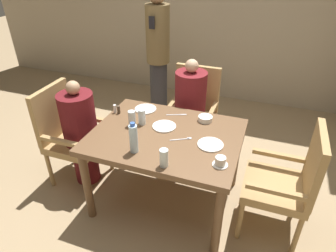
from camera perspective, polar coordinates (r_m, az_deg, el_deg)
The scene contains 22 objects.
ground_plane at distance 2.95m, azimuth -0.33°, elevation -13.58°, with size 16.00×16.00×0.00m, color #9E8460.
wall_back at distance 4.48m, azimuth 11.22°, elevation 22.13°, with size 8.00×0.06×2.80m.
dining_table at distance 2.54m, azimuth -0.37°, elevation -3.29°, with size 1.23×0.95×0.73m.
chair_left_side at distance 3.04m, azimuth -18.43°, elevation -1.13°, with size 0.49×0.49×0.98m.
diner_in_left_chair at distance 2.94m, azimuth -16.26°, elevation -1.25°, with size 0.32×0.32×1.08m.
chair_far_side at distance 3.30m, azimuth 4.85°, elevation 3.24°, with size 0.49×0.49×0.98m.
diner_in_far_chair at distance 3.15m, azimuth 4.18°, elevation 2.97°, with size 0.32×0.32×1.14m.
chair_right_side at distance 2.51m, azimuth 21.98°, elevation -9.56°, with size 0.49×0.49×0.98m.
standing_host at distance 3.83m, azimuth -1.90°, elevation 13.78°, with size 0.29×0.33×1.72m.
plate_main_left at distance 2.86m, azimuth -4.29°, elevation 3.25°, with size 0.20×0.20×0.01m.
plate_main_right at distance 2.58m, azimuth -0.72°, elevation -0.06°, with size 0.20×0.20×0.01m.
plate_dessert_center at distance 2.37m, azimuth 8.08°, elevation -3.52°, with size 0.20×0.20×0.01m.
teacup_with_saucer at distance 2.16m, azimuth 9.93°, elevation -6.72°, with size 0.11×0.11×0.07m.
bowl_small at distance 2.68m, azimuth 7.12°, elevation 1.41°, with size 0.13×0.13×0.05m.
water_bottle at distance 2.23m, azimuth -6.59°, elevation -2.36°, with size 0.06×0.06×0.25m.
glass_tall_near at distance 2.58m, azimuth -6.89°, elevation 1.45°, with size 0.06×0.06×0.14m.
glass_tall_mid at distance 2.60m, azimuth -5.00°, elevation 1.75°, with size 0.06×0.06×0.14m.
glass_tall_far at distance 2.10m, azimuth -0.79°, elevation -6.11°, with size 0.06×0.06×0.14m.
salt_shaker at distance 2.82m, azimuth -10.08°, elevation 3.25°, with size 0.03×0.03×0.08m.
pepper_shaker at distance 2.81m, azimuth -9.38°, elevation 3.09°, with size 0.03×0.03×0.08m.
fork_beside_plate at distance 2.42m, azimuth 2.91°, elevation -2.52°, with size 0.16×0.10×0.00m.
knife_beside_plate at distance 2.76m, azimuth 1.81°, elevation 2.17°, with size 0.18×0.08×0.00m.
Camera 1 is at (0.73, -1.95, 2.09)m, focal length 32.00 mm.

